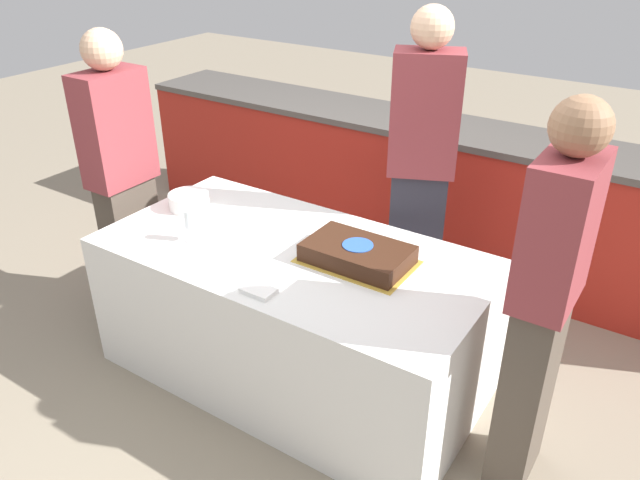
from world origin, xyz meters
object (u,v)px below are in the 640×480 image
(person_seated_right, at_px, (544,305))
(plate_stack, at_px, (189,201))
(person_cutting_cake, at_px, (420,177))
(person_seated_left, at_px, (122,175))
(wine_glass, at_px, (190,221))
(cake, at_px, (357,254))

(person_seated_right, bearing_deg, plate_stack, -92.31)
(plate_stack, height_order, person_cutting_cake, person_cutting_cake)
(person_cutting_cake, bearing_deg, person_seated_right, 116.45)
(plate_stack, distance_m, person_seated_left, 0.43)
(wine_glass, bearing_deg, person_cutting_cake, 49.00)
(cake, height_order, person_seated_right, person_seated_right)
(wine_glass, distance_m, person_seated_right, 1.61)
(wine_glass, bearing_deg, person_seated_right, 6.67)
(person_seated_left, height_order, person_seated_right, person_seated_right)
(cake, relative_size, person_seated_right, 0.31)
(person_seated_left, bearing_deg, person_cutting_cake, -64.35)
(wine_glass, bearing_deg, person_seated_left, 164.62)
(person_seated_left, bearing_deg, plate_stack, -79.72)
(cake, height_order, person_seated_left, person_seated_left)
(plate_stack, relative_size, person_cutting_cake, 0.12)
(person_cutting_cake, height_order, person_seated_left, person_cutting_cake)
(cake, relative_size, person_cutting_cake, 0.29)
(wine_glass, xyz_separation_m, person_cutting_cake, (0.76, 0.88, 0.09))
(person_seated_right, bearing_deg, wine_glass, -83.33)
(cake, xyz_separation_m, person_seated_left, (-1.44, -0.07, 0.08))
(person_cutting_cake, bearing_deg, cake, 66.22)
(wine_glass, bearing_deg, plate_stack, 135.35)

